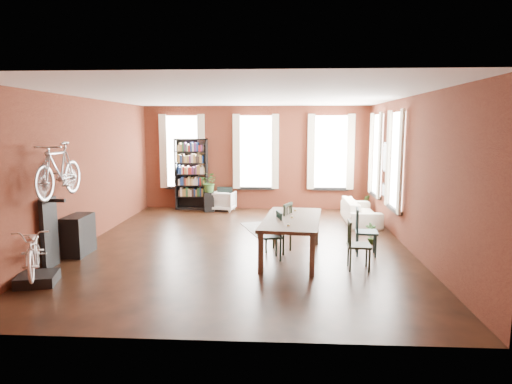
# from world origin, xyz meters

# --- Properties ---
(room) EXTENTS (9.00, 9.04, 3.22)m
(room) POSITION_xyz_m (0.25, 0.62, 2.14)
(room) COLOR black
(room) RESTS_ON ground
(dining_table) EXTENTS (1.31, 2.44, 0.80)m
(dining_table) POSITION_xyz_m (1.03, -0.91, 0.40)
(dining_table) COLOR brown
(dining_table) RESTS_ON ground
(dining_chair_a) EXTENTS (0.52, 0.52, 0.93)m
(dining_chair_a) POSITION_xyz_m (0.60, -1.04, 0.47)
(dining_chair_a) COLOR #1B3C39
(dining_chair_a) RESTS_ON ground
(dining_chair_b) EXTENTS (0.62, 0.62, 1.03)m
(dining_chair_b) POSITION_xyz_m (0.76, -0.49, 0.51)
(dining_chair_b) COLOR black
(dining_chair_b) RESTS_ON ground
(dining_chair_c) EXTENTS (0.42, 0.42, 0.89)m
(dining_chair_c) POSITION_xyz_m (2.23, -1.57, 0.45)
(dining_chair_c) COLOR black
(dining_chair_c) RESTS_ON ground
(dining_chair_d) EXTENTS (0.48, 0.48, 0.94)m
(dining_chair_d) POSITION_xyz_m (2.53, -0.60, 0.47)
(dining_chair_d) COLOR #1B393C
(dining_chair_d) RESTS_ON ground
(bookshelf) EXTENTS (1.00, 0.32, 2.20)m
(bookshelf) POSITION_xyz_m (-2.00, 4.30, 1.10)
(bookshelf) COLOR black
(bookshelf) RESTS_ON ground
(white_armchair) EXTENTS (0.73, 0.70, 0.66)m
(white_armchair) POSITION_xyz_m (-0.96, 4.08, 0.33)
(white_armchair) COLOR silver
(white_armchair) RESTS_ON ground
(cream_sofa) EXTENTS (0.61, 2.08, 0.81)m
(cream_sofa) POSITION_xyz_m (2.95, 2.60, 0.41)
(cream_sofa) COLOR beige
(cream_sofa) RESTS_ON ground
(striped_rug) EXTENTS (1.57, 1.96, 0.01)m
(striped_rug) POSITION_xyz_m (0.48, 1.63, 0.01)
(striped_rug) COLOR black
(striped_rug) RESTS_ON ground
(bike_trainer) EXTENTS (0.73, 0.73, 0.17)m
(bike_trainer) POSITION_xyz_m (-3.18, -2.69, 0.09)
(bike_trainer) COLOR black
(bike_trainer) RESTS_ON ground
(bike_wall_rack) EXTENTS (0.16, 0.60, 1.30)m
(bike_wall_rack) POSITION_xyz_m (-3.40, -1.80, 0.65)
(bike_wall_rack) COLOR black
(bike_wall_rack) RESTS_ON ground
(console_table) EXTENTS (0.40, 0.80, 0.80)m
(console_table) POSITION_xyz_m (-3.28, -0.90, 0.40)
(console_table) COLOR black
(console_table) RESTS_ON ground
(plant_stand) EXTENTS (0.36, 0.36, 0.59)m
(plant_stand) POSITION_xyz_m (-1.41, 3.91, 0.29)
(plant_stand) COLOR black
(plant_stand) RESTS_ON ground
(plant_by_sofa) EXTENTS (0.43, 0.63, 0.26)m
(plant_by_sofa) POSITION_xyz_m (3.25, 3.73, 0.13)
(plant_by_sofa) COLOR #2B4F1F
(plant_by_sofa) RESTS_ON ground
(plant_small) EXTENTS (0.36, 0.53, 0.17)m
(plant_small) POSITION_xyz_m (2.78, 0.24, 0.09)
(plant_small) COLOR #295321
(plant_small) RESTS_ON ground
(bicycle_floor) EXTENTS (0.81, 0.94, 1.52)m
(bicycle_floor) POSITION_xyz_m (-3.21, -2.66, 0.93)
(bicycle_floor) COLOR silver
(bicycle_floor) RESTS_ON bike_trainer
(bicycle_hung) EXTENTS (0.47, 1.00, 1.66)m
(bicycle_hung) POSITION_xyz_m (-3.15, -1.80, 2.13)
(bicycle_hung) COLOR #A5A8AD
(bicycle_hung) RESTS_ON bike_wall_rack
(plant_on_stand) EXTENTS (0.72, 0.76, 0.48)m
(plant_on_stand) POSITION_xyz_m (-1.38, 3.95, 0.83)
(plant_on_stand) COLOR #305A24
(plant_on_stand) RESTS_ON plant_stand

